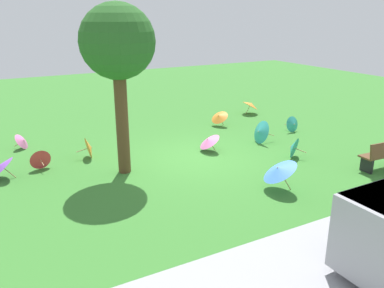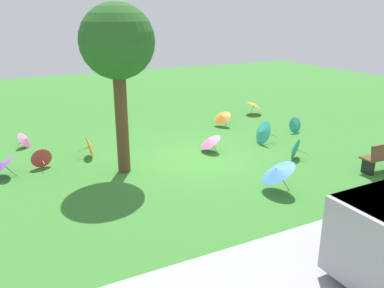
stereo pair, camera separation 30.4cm
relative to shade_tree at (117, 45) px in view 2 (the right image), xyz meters
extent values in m
plane|color=#387A2D|center=(-2.32, -0.01, -3.57)|extent=(40.00, 40.00, 0.00)
cylinder|color=black|center=(-2.18, 6.18, -3.19)|extent=(0.76, 0.23, 0.76)
cube|color=black|center=(-6.10, 3.38, -3.35)|extent=(0.10, 0.41, 0.45)
cylinder|color=brown|center=(0.00, 0.00, -2.04)|extent=(0.35, 0.35, 3.07)
sphere|color=#286023|center=(0.00, 0.00, 0.10)|extent=(2.01, 2.01, 2.01)
cylinder|color=tan|center=(2.47, -3.68, -3.41)|extent=(0.25, 0.15, 0.18)
cone|color=pink|center=(2.32, -3.60, -3.30)|extent=(0.64, 0.71, 0.55)
sphere|color=tan|center=(2.27, -3.58, -3.27)|extent=(0.06, 0.06, 0.05)
cylinder|color=tan|center=(-5.14, -2.82, -3.39)|extent=(0.26, 0.10, 0.36)
cone|color=orange|center=(-4.99, -2.77, -3.17)|extent=(0.82, 0.85, 0.51)
sphere|color=tan|center=(-4.95, -2.76, -3.11)|extent=(0.06, 0.05, 0.05)
cylinder|color=tan|center=(2.97, -1.06, -3.40)|extent=(0.31, 0.09, 0.35)
cone|color=purple|center=(3.15, -1.10, -3.18)|extent=(0.77, 0.85, 0.57)
sphere|color=tan|center=(3.18, -1.11, -3.14)|extent=(0.06, 0.05, 0.05)
cylinder|color=tan|center=(2.08, -1.18, -3.31)|extent=(0.06, 0.35, 0.09)
cone|color=#D8383F|center=(2.10, -1.40, -3.27)|extent=(0.62, 0.26, 0.61)
sphere|color=tan|center=(2.10, -1.45, -3.26)|extent=(0.04, 0.05, 0.04)
cylinder|color=tan|center=(-3.17, -0.31, -3.41)|extent=(0.23, 0.08, 0.33)
cone|color=pink|center=(-3.03, -0.34, -3.20)|extent=(0.84, 0.88, 0.52)
sphere|color=tan|center=(-3.00, -0.35, -3.14)|extent=(0.06, 0.05, 0.05)
cylinder|color=tan|center=(-5.40, -0.20, -3.28)|extent=(0.55, 0.09, 0.21)
cone|color=teal|center=(-5.06, -0.23, -3.16)|extent=(0.49, 0.87, 0.82)
sphere|color=tan|center=(-5.00, -0.24, -3.14)|extent=(0.05, 0.04, 0.05)
cylinder|color=tan|center=(-5.19, 1.65, -3.29)|extent=(0.22, 0.34, 0.11)
cone|color=teal|center=(-5.06, 1.43, -3.23)|extent=(0.71, 0.57, 0.67)
sphere|color=tan|center=(-5.03, 1.38, -3.22)|extent=(0.05, 0.06, 0.04)
cylinder|color=tan|center=(-3.22, 3.19, -3.31)|extent=(0.32, 0.15, 0.52)
cone|color=#4C8CE5|center=(-3.04, 3.12, -3.00)|extent=(1.17, 1.20, 0.62)
sphere|color=tan|center=(-3.00, 3.10, -2.94)|extent=(0.06, 0.05, 0.05)
cylinder|color=tan|center=(-7.01, -0.94, -3.32)|extent=(0.06, 0.38, 0.12)
cone|color=teal|center=(-7.03, -0.70, -3.26)|extent=(0.63, 0.31, 0.62)
sphere|color=tan|center=(-7.04, -0.64, -3.25)|extent=(0.04, 0.05, 0.04)
cylinder|color=tan|center=(0.81, -1.62, -3.28)|extent=(0.38, 0.05, 0.10)
cone|color=orange|center=(0.57, -1.61, -3.23)|extent=(0.28, 0.69, 0.68)
sphere|color=tan|center=(0.52, -1.61, -3.22)|extent=(0.04, 0.04, 0.04)
cylinder|color=tan|center=(-7.22, -3.86, -3.38)|extent=(0.23, 0.07, 0.38)
cone|color=orange|center=(-7.36, -3.83, -3.14)|extent=(0.89, 0.92, 0.52)
sphere|color=tan|center=(-7.39, -3.83, -3.08)|extent=(0.05, 0.04, 0.05)
camera|label=1|loc=(3.41, 10.27, 0.81)|focal=37.06mm
camera|label=2|loc=(3.14, 10.41, 0.81)|focal=37.06mm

